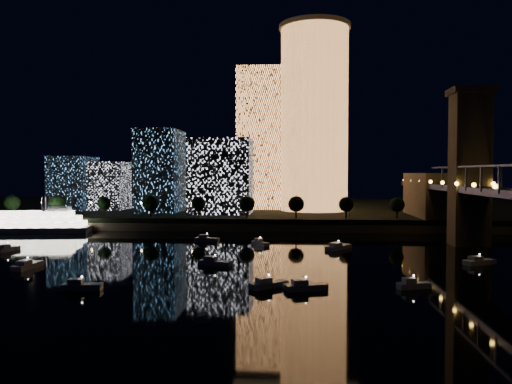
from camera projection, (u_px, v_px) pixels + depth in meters
The scene contains 10 objects.
ground at pixel (252, 273), 114.80m from camera, with size 520.00×520.00×0.00m, color black.
far_bank at pixel (278, 210), 274.05m from camera, with size 420.00×160.00×5.00m, color black.
seawall at pixel (271, 228), 196.40m from camera, with size 420.00×6.00×3.00m, color #6B5E4C.
tower_cylindrical at pixel (314, 118), 238.97m from camera, with size 34.00×34.00×88.35m.
tower_rectangular at pixel (260, 139), 254.60m from camera, with size 22.21×22.21×70.67m, color #F9994F.
midrise_blocks at pixel (153, 178), 234.71m from camera, with size 98.52×41.73×38.03m.
riverboat at pixel (25, 223), 192.55m from camera, with size 48.43×16.65×14.32m.
motorboats at pixel (220, 261), 125.99m from camera, with size 137.76×74.55×2.78m.
esplanade_trees at pixel (188, 204), 204.81m from camera, with size 166.31×6.73×8.87m.
street_lamps at pixel (192, 206), 210.82m from camera, with size 132.70×0.70×5.65m.
Camera 1 is at (10.14, -113.52, 23.29)m, focal length 35.00 mm.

